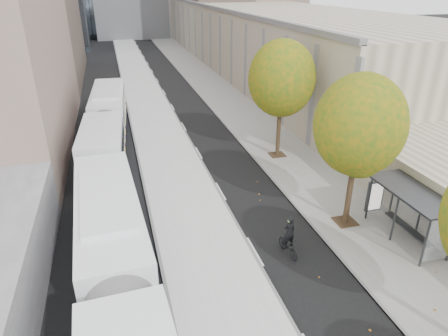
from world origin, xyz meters
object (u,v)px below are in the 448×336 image
object	(u,v)px
distant_car	(109,89)
bus_far	(107,121)
cyclist	(289,240)
bus_shelter	(415,199)
bus_near	(118,285)

from	to	relation	value
distant_car	bus_far	bearing A→B (deg)	-82.73
bus_far	distant_car	world-z (taller)	bus_far
cyclist	bus_shelter	bearing A→B (deg)	-12.60
bus_shelter	distant_car	distance (m)	33.80
bus_near	distant_car	bearing A→B (deg)	86.81
bus_near	bus_far	bearing A→B (deg)	87.53
bus_shelter	bus_near	bearing A→B (deg)	-173.54
bus_shelter	distant_car	xyz separation A→B (m)	(-13.17, 31.09, -1.49)
cyclist	distant_car	world-z (taller)	cyclist
bus_shelter	bus_far	size ratio (longest dim) A/B	0.25
bus_near	cyclist	size ratio (longest dim) A/B	9.02
bus_shelter	bus_near	world-z (taller)	bus_near
bus_far	cyclist	world-z (taller)	bus_far
bus_shelter	cyclist	bearing A→B (deg)	175.61
distant_car	cyclist	bearing A→B (deg)	-68.21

